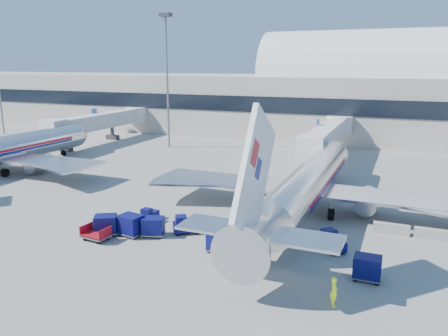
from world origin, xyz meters
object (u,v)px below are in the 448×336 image
at_px(tug_lead, 186,225).
at_px(cart_solo_near, 220,241).
at_px(airliner_main, 307,184).
at_px(barrier_near, 391,229).
at_px(jetbridge_near, 329,134).
at_px(jetbridge_mid, 104,121).
at_px(barrier_mid, 433,234).
at_px(cart_train_a, 153,226).
at_px(cart_train_c, 106,224).
at_px(ramp_worker, 334,292).
at_px(mast_west, 167,61).
at_px(cart_solo_far, 367,267).
at_px(tug_right, 332,241).
at_px(cart_train_b, 131,225).
at_px(cart_open_red, 96,235).
at_px(tug_left, 149,215).

height_order(tug_lead, cart_solo_near, cart_solo_near).
bearing_deg(airliner_main, barrier_near, -17.39).
distance_m(jetbridge_near, jetbridge_mid, 42.00).
distance_m(airliner_main, jetbridge_near, 26.43).
xyz_separation_m(jetbridge_mid, barrier_mid, (55.70, -28.81, -3.48)).
distance_m(tug_lead, cart_train_a, 2.83).
xyz_separation_m(barrier_near, cart_train_a, (-18.73, -8.41, 0.43)).
relative_size(airliner_main, cart_train_c, 15.25).
bearing_deg(ramp_worker, mast_west, 16.50).
bearing_deg(jetbridge_mid, cart_solo_far, -36.79).
relative_size(tug_right, cart_train_a, 1.15).
bearing_deg(tug_lead, barrier_near, -12.49).
bearing_deg(mast_west, cart_solo_near, -55.24).
bearing_deg(cart_train_a, cart_solo_near, -25.88).
bearing_deg(ramp_worker, tug_lead, 39.30).
height_order(jetbridge_near, tug_lead, jetbridge_near).
distance_m(barrier_mid, tug_right, 9.27).
relative_size(cart_train_b, cart_solo_near, 1.09).
bearing_deg(cart_train_a, tug_lead, 18.08).
bearing_deg(tug_right, cart_open_red, -115.70).
distance_m(tug_left, cart_solo_near, 9.77).
distance_m(jetbridge_near, tug_left, 35.99).
bearing_deg(tug_right, tug_lead, -126.58).
bearing_deg(cart_solo_near, jetbridge_mid, 143.52).
bearing_deg(cart_train_a, tug_left, 109.67).
xyz_separation_m(cart_train_b, cart_train_c, (-2.08, -0.66, -0.04)).
height_order(tug_right, cart_train_b, cart_train_b).
relative_size(jetbridge_mid, cart_solo_far, 14.32).
bearing_deg(barrier_near, cart_solo_near, -142.66).
bearing_deg(barrier_mid, tug_lead, -161.21).
bearing_deg(cart_train_a, barrier_mid, 2.35).
xyz_separation_m(cart_train_a, cart_solo_near, (6.59, -0.85, 0.03)).
distance_m(tug_left, cart_train_a, 3.85).
bearing_deg(ramp_worker, cart_train_c, 54.98).
bearing_deg(tug_lead, tug_left, 129.34).
relative_size(cart_train_a, cart_train_c, 0.91).
bearing_deg(barrier_near, mast_west, 143.62).
xyz_separation_m(airliner_main, ramp_worker, (5.25, -16.21, -2.00)).
height_order(airliner_main, tug_left, airliner_main).
distance_m(jetbridge_mid, cart_solo_near, 55.49).
xyz_separation_m(barrier_near, ramp_worker, (-2.75, -13.71, 0.47)).
height_order(jetbridge_mid, tug_right, jetbridge_mid).
xyz_separation_m(tug_left, cart_solo_far, (19.92, -4.10, 0.30)).
height_order(cart_solo_near, ramp_worker, ramp_worker).
relative_size(jetbridge_near, barrier_mid, 9.17).
xyz_separation_m(tug_left, ramp_worker, (18.36, -8.31, 0.33)).
relative_size(airliner_main, barrier_near, 12.42).
distance_m(jetbridge_mid, cart_solo_far, 64.03).
distance_m(jetbridge_mid, tug_lead, 50.64).
height_order(airliner_main, jetbridge_mid, airliner_main).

